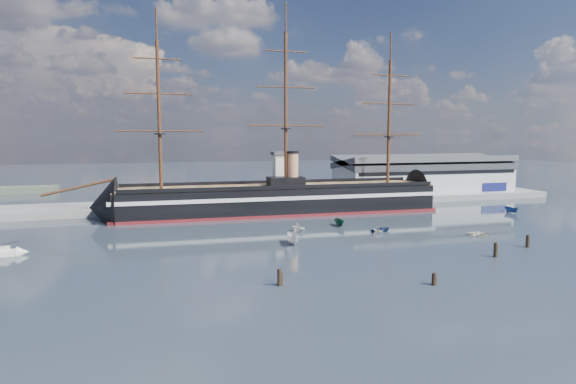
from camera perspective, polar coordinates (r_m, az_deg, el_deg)
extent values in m
plane|color=#27333C|center=(117.61, 2.06, -3.99)|extent=(600.00, 600.00, 0.00)
cube|color=slate|center=(154.44, 1.29, -1.44)|extent=(180.00, 18.00, 2.00)
cube|color=#B7BABC|center=(177.79, 15.77, 1.65)|extent=(62.00, 20.00, 10.00)
cube|color=#3F4247|center=(177.42, 15.83, 3.45)|extent=(63.00, 21.00, 2.00)
cube|color=silver|center=(148.55, -0.91, 1.74)|extent=(4.00, 4.00, 14.00)
cube|color=#3F4247|center=(148.10, -0.92, 4.63)|extent=(5.00, 5.00, 1.00)
cube|color=black|center=(135.55, -1.08, -0.86)|extent=(88.44, 18.62, 7.00)
cube|color=silver|center=(135.39, -1.08, -0.36)|extent=(90.44, 18.92, 1.00)
cube|color=maroon|center=(136.07, -1.08, -2.39)|extent=(90.44, 18.88, 0.90)
cone|color=black|center=(131.11, -21.07, -1.70)|extent=(14.46, 16.09, 15.68)
cone|color=black|center=(154.60, 15.76, -0.30)|extent=(11.46, 16.00, 15.68)
cube|color=brown|center=(135.12, -1.09, 0.65)|extent=(88.40, 17.34, 0.40)
cube|color=black|center=(135.53, -0.27, 1.27)|extent=(10.17, 6.30, 2.50)
cylinder|color=tan|center=(135.83, 0.54, 2.76)|extent=(3.20, 3.20, 9.00)
cylinder|color=#381E0F|center=(131.04, -23.56, 0.53)|extent=(17.77, 1.23, 4.43)
cylinder|color=#381E0F|center=(129.62, -15.02, 8.67)|extent=(0.90, 0.90, 38.00)
cylinder|color=#381E0F|center=(135.13, -0.28, 9.65)|extent=(0.90, 0.90, 42.00)
cylinder|color=#381E0F|center=(147.26, 11.88, 8.10)|extent=(0.90, 0.90, 36.00)
imported|color=silver|center=(97.34, 0.64, -6.24)|extent=(7.33, 3.50, 2.82)
imported|color=navy|center=(112.29, 10.98, -4.62)|extent=(2.10, 3.48, 1.52)
imported|color=#103A29|center=(117.51, 6.13, -4.04)|extent=(5.52, 2.32, 2.16)
imported|color=silver|center=(110.42, 1.18, -4.69)|extent=(6.70, 5.51, 2.28)
imported|color=white|center=(113.60, 21.72, -4.85)|extent=(2.33, 3.07, 1.33)
imported|color=navy|center=(150.97, 24.95, -2.25)|extent=(5.60, 2.40, 2.19)
imported|color=white|center=(110.39, 10.54, -4.81)|extent=(4.59, 3.05, 1.55)
cylinder|color=black|center=(71.41, -1.03, -11.04)|extent=(0.64, 0.64, 3.21)
cylinder|color=black|center=(74.82, 16.88, -10.50)|extent=(0.64, 0.64, 2.52)
cylinder|color=black|center=(95.11, 23.34, -7.10)|extent=(0.64, 0.64, 3.37)
cylinder|color=black|center=(105.79, 26.48, -5.90)|extent=(0.64, 0.64, 3.15)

